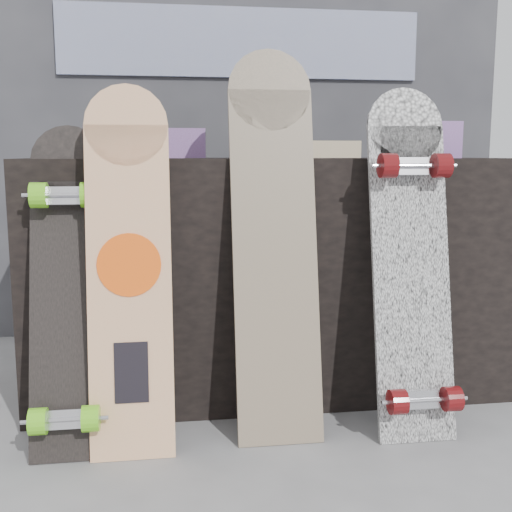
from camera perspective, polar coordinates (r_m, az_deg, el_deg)
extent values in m
plane|color=slate|center=(1.90, 3.78, -16.32)|extent=(60.00, 60.00, 0.00)
cube|color=black|center=(2.25, 1.21, -1.56)|extent=(1.60, 0.60, 0.80)
cube|color=#333238|center=(3.06, -1.47, 14.41)|extent=(2.40, 0.20, 2.20)
cube|color=navy|center=(2.98, -1.22, 18.44)|extent=(1.60, 0.02, 0.30)
cube|color=#683F81|center=(2.27, -6.91, 9.91)|extent=(0.18, 0.12, 0.10)
cube|color=#683F81|center=(2.28, 15.52, 9.90)|extent=(0.14, 0.14, 0.12)
cube|color=#D1B78C|center=(2.35, 6.37, 9.40)|extent=(0.22, 0.10, 0.06)
cube|color=beige|center=(1.77, -11.15, -3.12)|extent=(0.23, 0.17, 0.89)
cylinder|color=beige|center=(1.81, -11.47, 11.32)|extent=(0.23, 0.05, 0.23)
cylinder|color=#FF5810|center=(1.76, -11.22, -0.78)|extent=(0.17, 0.03, 0.17)
cube|color=black|center=(1.78, -11.01, -10.13)|extent=(0.09, 0.03, 0.16)
cube|color=tan|center=(1.85, 1.72, -0.75)|extent=(0.25, 0.24, 1.00)
cylinder|color=tan|center=(1.94, 1.20, 14.50)|extent=(0.25, 0.07, 0.24)
cube|color=white|center=(1.91, 13.63, -2.28)|extent=(0.23, 0.20, 0.90)
cylinder|color=white|center=(1.96, 13.08, 11.15)|extent=(0.23, 0.06, 0.23)
cube|color=silver|center=(1.90, 14.53, -12.21)|extent=(0.09, 0.04, 0.06)
cylinder|color=#580C0E|center=(1.85, 12.46, -12.55)|extent=(0.05, 0.07, 0.07)
cylinder|color=#580C0E|center=(1.91, 17.00, -12.04)|extent=(0.05, 0.07, 0.07)
cube|color=silver|center=(1.90, 13.70, 7.70)|extent=(0.09, 0.04, 0.06)
cylinder|color=#580C0E|center=(1.85, 11.65, 7.87)|extent=(0.05, 0.07, 0.07)
cylinder|color=#580C0E|center=(1.91, 16.15, 7.73)|extent=(0.05, 0.07, 0.07)
cube|color=black|center=(1.85, -16.37, -4.31)|extent=(0.20, 0.26, 0.80)
cylinder|color=black|center=(1.92, -16.41, 8.17)|extent=(0.20, 0.07, 0.20)
cube|color=silver|center=(1.81, -16.54, -13.72)|extent=(0.09, 0.04, 0.06)
cylinder|color=#68CF1D|center=(1.80, -18.79, -13.75)|extent=(0.04, 0.07, 0.07)
cylinder|color=#68CF1D|center=(1.78, -14.46, -13.80)|extent=(0.04, 0.07, 0.07)
cube|color=silver|center=(1.85, -16.59, 5.07)|extent=(0.09, 0.04, 0.06)
cylinder|color=#68CF1D|center=(1.84, -18.73, 5.14)|extent=(0.04, 0.07, 0.07)
cylinder|color=#68CF1D|center=(1.82, -14.60, 5.29)|extent=(0.04, 0.07, 0.07)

